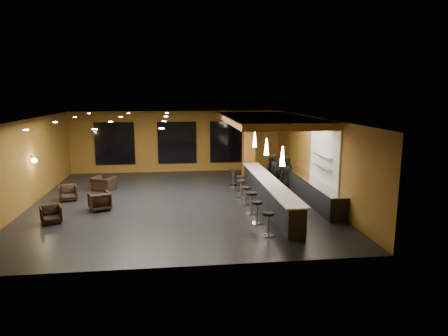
{
  "coord_description": "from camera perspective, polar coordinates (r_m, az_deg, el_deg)",
  "views": [
    {
      "loc": [
        -0.06,
        -16.5,
        4.59
      ],
      "look_at": [
        2.0,
        0.5,
        1.3
      ],
      "focal_mm": 32.0,
      "sensor_mm": 36.0,
      "label": 1
    }
  ],
  "objects": [
    {
      "name": "bar_stool_0",
      "position": [
        13.0,
        6.31,
        -7.53
      ],
      "size": [
        0.4,
        0.4,
        0.78
      ],
      "rotation": [
        0.0,
        0.0,
        -0.17
      ],
      "color": "silver",
      "rests_on": "floor"
    },
    {
      "name": "armchair_a",
      "position": [
        15.47,
        -23.49,
        -6.11
      ],
      "size": [
        0.88,
        0.89,
        0.62
      ],
      "primitive_type": "imported",
      "rotation": [
        0.0,
        0.0,
        0.41
      ],
      "color": "black",
      "rests_on": "floor"
    },
    {
      "name": "bar_stool_6",
      "position": [
        19.63,
        1.34,
        -1.08
      ],
      "size": [
        0.41,
        0.41,
        0.82
      ],
      "rotation": [
        0.0,
        0.0,
        0.21
      ],
      "color": "silver",
      "rests_on": "floor"
    },
    {
      "name": "floor",
      "position": [
        17.14,
        -6.47,
        -4.9
      ],
      "size": [
        12.0,
        13.0,
        0.1
      ],
      "primitive_type": "cube",
      "color": "black",
      "rests_on": "ground"
    },
    {
      "name": "bar_top",
      "position": [
        16.33,
        6.39,
        -1.8
      ],
      "size": [
        0.78,
        8.1,
        0.05
      ],
      "primitive_type": "cube",
      "color": "white",
      "rests_on": "bar_counter"
    },
    {
      "name": "prep_top",
      "position": [
        17.39,
        12.44,
        -1.69
      ],
      "size": [
        0.72,
        6.0,
        0.03
      ],
      "primitive_type": "cube",
      "color": "silver",
      "rests_on": "prep_counter"
    },
    {
      "name": "bar_stool_5",
      "position": [
        18.42,
        2.44,
        -2.01
      ],
      "size": [
        0.38,
        0.38,
        0.76
      ],
      "rotation": [
        0.0,
        0.0,
        -0.3
      ],
      "color": "silver",
      "rests_on": "floor"
    },
    {
      "name": "tile_backsplash",
      "position": [
        16.83,
        14.15,
        1.69
      ],
      "size": [
        0.06,
        3.2,
        2.4
      ],
      "primitive_type": "cube",
      "color": "white",
      "rests_on": "wall_right"
    },
    {
      "name": "window_left",
      "position": [
        23.38,
        -15.34,
        3.39
      ],
      "size": [
        2.2,
        0.06,
        2.4
      ],
      "primitive_type": "cube",
      "color": "black",
      "rests_on": "wall_back"
    },
    {
      "name": "wall_right",
      "position": [
        17.82,
        13.24,
        1.41
      ],
      "size": [
        0.1,
        13.0,
        3.5
      ],
      "primitive_type": "cube",
      "color": "brown",
      "rests_on": "floor"
    },
    {
      "name": "prep_counter",
      "position": [
        17.49,
        12.38,
        -3.14
      ],
      "size": [
        0.7,
        6.0,
        0.86
      ],
      "primitive_type": "cube",
      "color": "black",
      "rests_on": "floor"
    },
    {
      "name": "wall_back",
      "position": [
        23.23,
        -6.72,
        3.78
      ],
      "size": [
        12.0,
        0.1,
        3.5
      ],
      "primitive_type": "cube",
      "color": "brown",
      "rests_on": "floor"
    },
    {
      "name": "bar_stool_1",
      "position": [
        14.14,
        4.69,
        -5.89
      ],
      "size": [
        0.41,
        0.41,
        0.81
      ],
      "rotation": [
        0.0,
        0.0,
        0.03
      ],
      "color": "silver",
      "rests_on": "floor"
    },
    {
      "name": "wall_sconce",
      "position": [
        18.19,
        -25.48,
        0.98
      ],
      "size": [
        0.22,
        0.22,
        0.22
      ],
      "primitive_type": "sphere",
      "color": "#FFE5B2",
      "rests_on": "wall_left"
    },
    {
      "name": "window_center",
      "position": [
        23.12,
        -6.72,
        3.62
      ],
      "size": [
        2.2,
        0.06,
        2.4
      ],
      "primitive_type": "cube",
      "color": "black",
      "rests_on": "wall_back"
    },
    {
      "name": "armchair_b",
      "position": [
        16.45,
        -17.34,
        -4.54
      ],
      "size": [
        1.02,
        1.03,
        0.72
      ],
      "primitive_type": "imported",
      "rotation": [
        0.0,
        0.0,
        3.55
      ],
      "color": "black",
      "rests_on": "floor"
    },
    {
      "name": "wood_soffit",
      "position": [
        18.01,
        6.18,
        6.9
      ],
      "size": [
        3.6,
        8.0,
        0.28
      ],
      "primitive_type": "cube",
      "color": "#BC8137",
      "rests_on": "ceiling"
    },
    {
      "name": "pendant_1",
      "position": [
        16.58,
        6.1,
        3.05
      ],
      "size": [
        0.2,
        0.2,
        0.7
      ],
      "primitive_type": "cone",
      "color": "white",
      "rests_on": "wood_soffit"
    },
    {
      "name": "bar_stool_3",
      "position": [
        16.34,
        3.09,
        -3.66
      ],
      "size": [
        0.39,
        0.39,
        0.77
      ],
      "rotation": [
        0.0,
        0.0,
        0.41
      ],
      "color": "silver",
      "rests_on": "floor"
    },
    {
      "name": "bar_stool_2",
      "position": [
        15.21,
        3.93,
        -4.58
      ],
      "size": [
        0.43,
        0.43,
        0.85
      ],
      "rotation": [
        0.0,
        0.0,
        -0.25
      ],
      "color": "silver",
      "rests_on": "floor"
    },
    {
      "name": "window_right",
      "position": [
        23.33,
        0.69,
        3.76
      ],
      "size": [
        2.2,
        0.06,
        2.4
      ],
      "primitive_type": "cube",
      "color": "black",
      "rests_on": "wall_back"
    },
    {
      "name": "ceiling",
      "position": [
        16.54,
        -6.74,
        7.19
      ],
      "size": [
        12.0,
        13.0,
        0.1
      ],
      "primitive_type": "cube",
      "color": "black"
    },
    {
      "name": "wall_left",
      "position": [
        17.79,
        -26.48,
        0.53
      ],
      "size": [
        0.1,
        13.0,
        3.5
      ],
      "primitive_type": "cube",
      "color": "brown",
      "rests_on": "floor"
    },
    {
      "name": "staff_a",
      "position": [
        19.17,
        7.38,
        -0.52
      ],
      "size": [
        0.71,
        0.58,
        1.67
      ],
      "primitive_type": "imported",
      "rotation": [
        0.0,
        0.0,
        0.35
      ],
      "color": "black",
      "rests_on": "floor"
    },
    {
      "name": "bar_stool_4",
      "position": [
        17.32,
        2.47,
        -2.73
      ],
      "size": [
        0.41,
        0.41,
        0.81
      ],
      "rotation": [
        0.0,
        0.0,
        0.08
      ],
      "color": "silver",
      "rests_on": "floor"
    },
    {
      "name": "wall_shelf_upper",
      "position": [
        16.59,
        13.95,
        1.74
      ],
      "size": [
        0.3,
        1.5,
        0.03
      ],
      "primitive_type": "cube",
      "color": "silver",
      "rests_on": "wall_right"
    },
    {
      "name": "armchair_d",
      "position": [
        19.67,
        -16.86,
        -2.15
      ],
      "size": [
        1.23,
        1.17,
        0.63
      ],
      "primitive_type": "imported",
      "rotation": [
        0.0,
        0.0,
        2.73
      ],
      "color": "black",
      "rests_on": "floor"
    },
    {
      "name": "staff_b",
      "position": [
        19.43,
        6.84,
        -0.6
      ],
      "size": [
        0.78,
        0.63,
        1.5
      ],
      "primitive_type": "imported",
      "rotation": [
        0.0,
        0.0,
        0.09
      ],
      "color": "black",
      "rests_on": "floor"
    },
    {
      "name": "column",
      "position": [
        20.64,
        3.52,
        2.95
      ],
      "size": [
        0.6,
        0.6,
        3.5
      ],
      "primitive_type": "cube",
      "color": "brown",
      "rests_on": "floor"
    },
    {
      "name": "staff_c",
      "position": [
        19.55,
        8.91,
        -0.52
      ],
      "size": [
        0.85,
        0.66,
        1.55
      ],
      "primitive_type": "imported",
      "rotation": [
        0.0,
        0.0,
        -0.24
      ],
      "color": "black",
      "rests_on": "floor"
    },
    {
      "name": "pendant_2",
      "position": [
        19.0,
        4.41,
        4.07
      ],
      "size": [
        0.2,
        0.2,
        0.7
      ],
      "primitive_type": "cone",
      "color": "white",
      "rests_on": "wood_soffit"
    },
    {
      "name": "bar_counter",
      "position": [
        16.46,
        6.36,
        -3.59
      ],
      "size": [
        0.6,
        8.0,
        1.0
      ],
      "primitive_type": "cube",
      "color": "black",
      "rests_on": "floor"
    },
    {
      "name": "wall_front",
      "position": [
        10.35,
        -6.34,
        -5.13
      ],
      "size": [
        12.0,
        0.1,
        3.5
      ],
      "primitive_type": "cube",
      "color": "brown",
      "rests_on": "floor"
    },
    {
      "name": "armchair_c",
      "position": [
        18.34,
        -21.37,
        -3.31
      ],
      "size": [
        0.88,
        0.89,
        0.67
      ],
      "primitive_type": "imported",
      "rotation": [
        0.0,
        0.0,
        0.25
      ],
      "color": "black",
      "rests_on": "floor"
    },
    {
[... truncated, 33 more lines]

